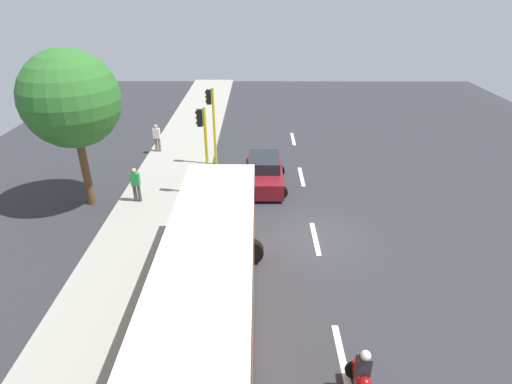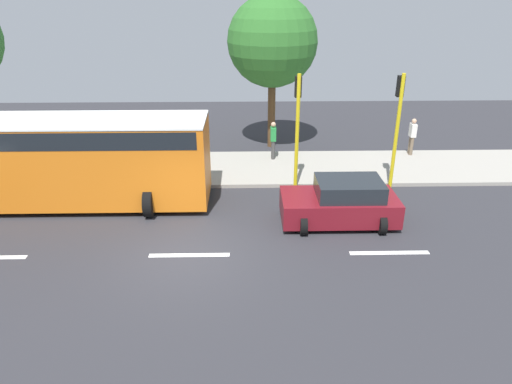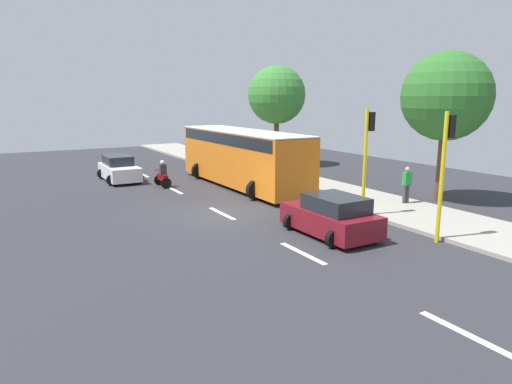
# 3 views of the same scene
# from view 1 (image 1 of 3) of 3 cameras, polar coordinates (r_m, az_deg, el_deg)

# --- Properties ---
(ground_plane) EXTENTS (40.00, 60.00, 0.10)m
(ground_plane) POSITION_cam_1_polar(r_m,az_deg,el_deg) (17.11, 8.25, -6.57)
(ground_plane) COLOR #2D2D33
(sidewalk) EXTENTS (4.00, 60.00, 0.15)m
(sidewalk) POSITION_cam_1_polar(r_m,az_deg,el_deg) (17.50, -15.19, -6.02)
(sidewalk) COLOR #9E998E
(sidewalk) RESTS_ON ground
(lane_stripe_far_north) EXTENTS (0.20, 2.40, 0.01)m
(lane_stripe_far_north) POSITION_cam_1_polar(r_m,az_deg,el_deg) (27.81, 5.18, 7.39)
(lane_stripe_far_north) COLOR white
(lane_stripe_far_north) RESTS_ON ground
(lane_stripe_north) EXTENTS (0.20, 2.40, 0.01)m
(lane_stripe_north) POSITION_cam_1_polar(r_m,az_deg,el_deg) (22.29, 6.36, 2.15)
(lane_stripe_north) COLOR white
(lane_stripe_north) RESTS_ON ground
(lane_stripe_mid) EXTENTS (0.20, 2.40, 0.01)m
(lane_stripe_mid) POSITION_cam_1_polar(r_m,az_deg,el_deg) (17.08, 8.26, -6.42)
(lane_stripe_mid) COLOR white
(lane_stripe_mid) RESTS_ON ground
(lane_stripe_south) EXTENTS (0.20, 2.40, 0.01)m
(lane_stripe_south) POSITION_cam_1_polar(r_m,az_deg,el_deg) (12.60, 11.89, -21.67)
(lane_stripe_south) COLOR white
(lane_stripe_south) RESTS_ON ground
(car_maroon) EXTENTS (2.29, 3.84, 1.52)m
(car_maroon) POSITION_cam_1_polar(r_m,az_deg,el_deg) (20.85, 1.11, 2.62)
(car_maroon) COLOR maroon
(car_maroon) RESTS_ON ground
(city_bus) EXTENTS (3.20, 11.00, 3.16)m
(city_bus) POSITION_cam_1_polar(r_m,az_deg,el_deg) (11.76, -6.67, -12.90)
(city_bus) COLOR orange
(city_bus) RESTS_ON ground
(motorcycle) EXTENTS (0.60, 1.30, 1.53)m
(motorcycle) POSITION_cam_1_polar(r_m,az_deg,el_deg) (11.42, 14.65, -23.96)
(motorcycle) COLOR black
(motorcycle) RESTS_ON ground
(pedestrian_near_signal) EXTENTS (0.40, 0.24, 1.69)m
(pedestrian_near_signal) POSITION_cam_1_polar(r_m,az_deg,el_deg) (19.77, -16.43, 1.12)
(pedestrian_near_signal) COLOR #3F3F3F
(pedestrian_near_signal) RESTS_ON sidewalk
(pedestrian_by_tree) EXTENTS (0.40, 0.24, 1.69)m
(pedestrian_by_tree) POSITION_cam_1_polar(r_m,az_deg,el_deg) (25.60, -13.66, 7.46)
(pedestrian_by_tree) COLOR #72604C
(pedestrian_by_tree) RESTS_ON sidewalk
(traffic_light_corner) EXTENTS (0.49, 0.24, 4.50)m
(traffic_light_corner) POSITION_cam_1_polar(r_m,az_deg,el_deg) (22.52, -6.15, 10.40)
(traffic_light_corner) COLOR yellow
(traffic_light_corner) RESTS_ON ground
(traffic_light_midblock) EXTENTS (0.49, 0.24, 4.50)m
(traffic_light_midblock) POSITION_cam_1_polar(r_m,az_deg,el_deg) (19.01, -7.28, 7.13)
(traffic_light_midblock) COLOR yellow
(traffic_light_midblock) RESTS_ON ground
(street_tree_center) EXTENTS (4.15, 4.15, 7.09)m
(street_tree_center) POSITION_cam_1_polar(r_m,az_deg,el_deg) (19.29, -24.43, 11.68)
(street_tree_center) COLOR brown
(street_tree_center) RESTS_ON ground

